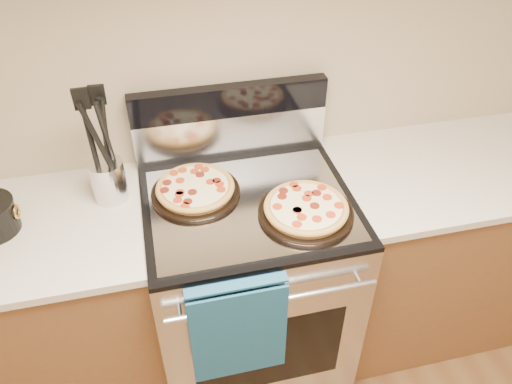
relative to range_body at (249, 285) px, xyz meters
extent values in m
plane|color=tan|center=(0.00, 0.35, 0.90)|extent=(4.00, 0.00, 4.00)
cube|color=#B7B7BC|center=(0.00, 0.00, 0.00)|extent=(0.76, 0.68, 0.90)
cube|color=black|center=(0.00, -0.34, 0.00)|extent=(0.56, 0.01, 0.40)
cube|color=black|center=(0.00, 0.00, 0.46)|extent=(0.76, 0.68, 0.02)
cube|color=silver|center=(0.00, 0.31, 0.56)|extent=(0.76, 0.06, 0.18)
cube|color=black|center=(0.00, 0.31, 0.71)|extent=(0.76, 0.06, 0.12)
cylinder|color=silver|center=(0.00, -0.38, 0.35)|extent=(0.70, 0.03, 0.03)
cube|color=gray|center=(0.00, -0.03, 0.47)|extent=(0.70, 0.55, 0.01)
cube|color=brown|center=(-0.88, 0.03, -0.01)|extent=(1.00, 0.62, 0.88)
cube|color=brown|center=(0.88, 0.03, -0.01)|extent=(1.00, 0.62, 0.88)
cube|color=beige|center=(0.88, 0.03, 0.45)|extent=(1.02, 0.64, 0.03)
cylinder|color=silver|center=(-0.48, 0.14, 0.54)|extent=(0.15, 0.15, 0.15)
camera|label=1|loc=(-0.29, -1.36, 1.63)|focal=35.00mm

